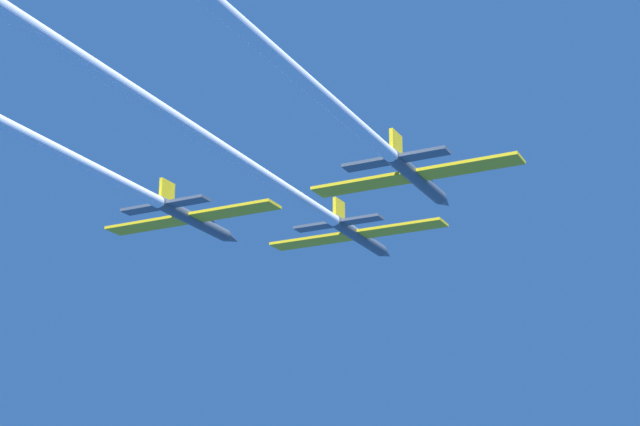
# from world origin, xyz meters

# --- Properties ---
(jet_lead) EXTENTS (19.12, 66.44, 3.17)m
(jet_lead) POSITION_xyz_m (0.50, -20.28, 0.39)
(jet_lead) COLOR #4C5660
(jet_left_wing) EXTENTS (19.12, 59.50, 3.17)m
(jet_left_wing) POSITION_xyz_m (-12.11, -28.82, 0.63)
(jet_left_wing) COLOR #4C5660
(jet_right_wing) EXTENTS (19.12, 66.78, 3.17)m
(jet_right_wing) POSITION_xyz_m (11.86, -33.03, 0.69)
(jet_right_wing) COLOR #4C5660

